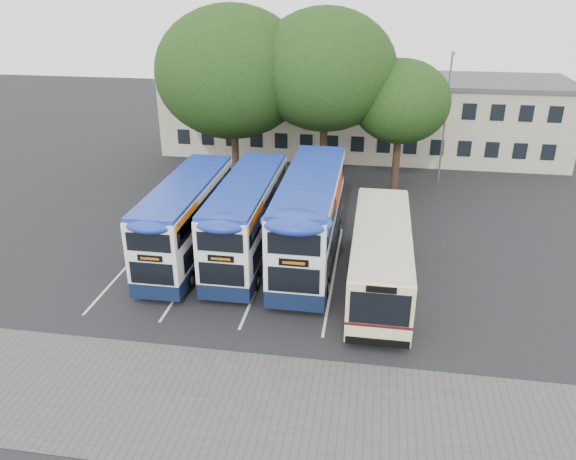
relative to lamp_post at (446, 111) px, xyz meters
The scene contains 12 objects.
ground 21.46m from the lamp_post, 106.72° to the right, with size 120.00×120.00×0.00m, color black.
paving_strip 26.71m from the lamp_post, 107.76° to the right, with size 40.00×6.00×0.01m, color #595654.
bay_lines 18.57m from the lamp_post, 123.08° to the right, with size 14.12×11.00×0.01m.
depot_building 9.43m from the lamp_post, 130.53° to the left, with size 32.40×8.40×6.20m.
lamp_post is the anchor object (origin of this frame).
tree_left 14.79m from the lamp_post, behind, with size 10.26×10.26×12.06m.
tree_mid 8.95m from the lamp_post, 164.19° to the right, with size 9.24×9.24×11.93m.
tree_right 4.14m from the lamp_post, 142.53° to the right, with size 6.36×6.36×8.85m.
bus_dd_left 20.11m from the lamp_post, 134.34° to the right, with size 2.41×9.93×4.13m.
bus_dd_mid 17.75m from the lamp_post, 128.26° to the right, with size 2.46×10.15×4.23m.
bus_dd_right 15.81m from the lamp_post, 119.34° to the right, with size 2.68×11.06×4.61m.
bus_single 16.63m from the lamp_post, 104.39° to the right, with size 2.67×10.49×3.13m.
Camera 1 is at (1.39, -19.59, 13.45)m, focal length 35.00 mm.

